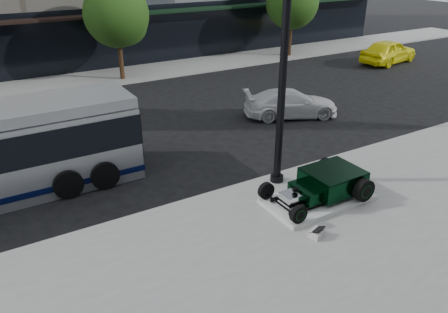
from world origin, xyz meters
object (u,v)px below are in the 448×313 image
lamppost (283,72)px  white_sedan (291,103)px  hot_rod (327,182)px  yellow_taxi (389,51)px

lamppost → white_sedan: (4.68, 5.12, -3.25)m
white_sedan → lamppost: bearing=160.2°
hot_rod → yellow_taxi: (16.98, 12.07, 0.14)m
white_sedan → yellow_taxi: yellow_taxi is taller
white_sedan → yellow_taxi: size_ratio=0.92×
lamppost → white_sedan: lamppost is taller
lamppost → white_sedan: 7.66m
hot_rod → yellow_taxi: size_ratio=0.66×
hot_rod → lamppost: size_ratio=0.39×
lamppost → yellow_taxi: 20.63m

